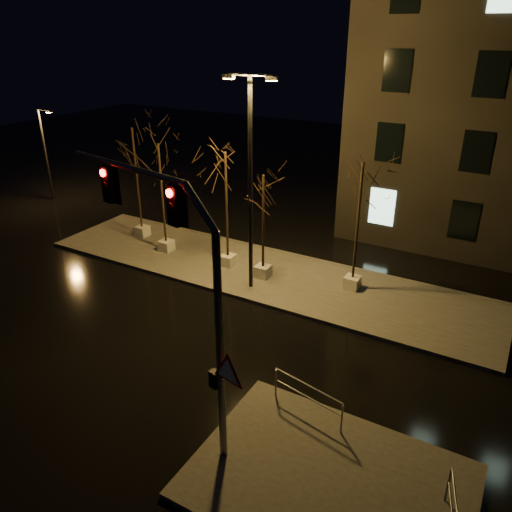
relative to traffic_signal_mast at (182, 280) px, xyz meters
The scene contains 12 objects.
ground 7.28m from the traffic_signal_mast, 131.90° to the left, with size 90.00×90.00×0.00m, color black.
median 11.62m from the traffic_signal_mast, 109.45° to the left, with size 22.00×5.00×0.15m, color #403E39.
sidewalk_corner 6.41m from the traffic_signal_mast, ahead, with size 7.00×5.00×0.15m, color #403E39.
tree_0 15.27m from the traffic_signal_mast, 136.64° to the left, with size 1.80×1.80×6.03m.
tree_1 12.94m from the traffic_signal_mast, 132.24° to the left, with size 1.80×1.80×5.66m.
tree_2 10.89m from the traffic_signal_mast, 117.31° to the left, with size 1.80×1.80×5.67m.
tree_3 9.97m from the traffic_signal_mast, 107.35° to the left, with size 1.80×1.80×4.95m.
tree_4 10.51m from the traffic_signal_mast, 84.57° to the left, with size 1.80×1.80×5.82m.
traffic_signal_mast is the anchor object (origin of this frame).
streetlight_main 8.91m from the traffic_signal_mast, 109.52° to the left, with size 2.23×0.44×8.93m.
streetlight_far 24.42m from the traffic_signal_mast, 148.67° to the left, with size 1.17×0.27×5.95m.
guard_rail_a 5.42m from the traffic_signal_mast, 42.61° to the left, with size 2.41×0.54×1.06m.
Camera 1 is at (10.42, -12.39, 10.72)m, focal length 35.00 mm.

